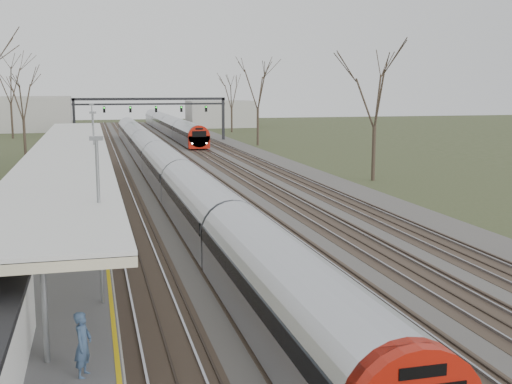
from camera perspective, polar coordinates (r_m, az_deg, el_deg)
The scene contains 8 objects.
track_bed at distance 61.11m, azimuth -6.70°, elevation 2.26°, with size 24.00×160.00×0.22m.
platform at distance 43.20m, azimuth -15.84°, elevation -0.35°, with size 3.50×69.00×1.00m, color #9E9B93.
canopy at distance 38.29m, azimuth -16.21°, elevation 3.62°, with size 4.10×50.00×3.11m.
signal_gantry at distance 90.51m, azimuth -9.34°, elevation 7.54°, with size 21.00×0.59×6.08m.
tree_east_far at distance 51.94m, azimuth 10.57°, elevation 8.93°, with size 5.00×5.00×10.30m.
train_near at distance 54.78m, azimuth -8.75°, elevation 2.90°, with size 2.62×90.21×3.05m.
train_far at distance 105.67m, azimuth -7.73°, elevation 5.95°, with size 2.62×60.21×3.05m.
passenger at distance 15.25m, azimuth -15.13°, elevation -12.96°, with size 0.56×0.37×1.53m, color #344966.
Camera 1 is at (-7.83, -5.12, 7.45)m, focal length 45.00 mm.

